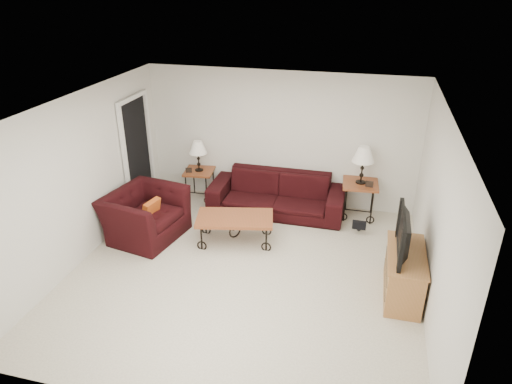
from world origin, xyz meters
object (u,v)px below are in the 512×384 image
Objects in this scene: side_table_right at (359,200)px; lamp_right at (363,165)px; side_table_left at (200,184)px; television at (409,235)px; lamp_left at (198,156)px; armchair at (145,215)px; sofa at (277,194)px; tv_stand at (404,274)px; coffee_table at (235,229)px; backpack at (360,219)px.

side_table_right is 1.00× the size of lamp_right.
television reaches higher than side_table_left.
armchair is at bearing -103.03° from lamp_left.
lamp_left reaches higher than armchair.
armchair reaches higher than sofa.
side_table_right is at bearing 108.23° from tv_stand.
side_table_right is 1.14× the size of lamp_left.
side_table_right is at bearing 6.99° from sofa.
armchair is (-0.37, -1.58, 0.10)m from side_table_left.
side_table_left is at bearing 0.00° from lamp_left.
side_table_right is 2.36m from coffee_table.
side_table_left is 0.53× the size of tv_stand.
sofa is 1.48m from side_table_right.
armchair is at bearing -103.03° from side_table_left.
coffee_table is (1.13, -1.39, -0.06)m from side_table_left.
lamp_left is at bearing 150.09° from tv_stand.
backpack is at bearing 23.38° from coffee_table.
lamp_right is at bearing -162.25° from television.
backpack is (-0.65, 1.61, -0.10)m from tv_stand.
lamp_left is 0.88× the size of lamp_right.
lamp_left is at bearing 173.43° from sofa.
television is (2.16, -1.97, 0.59)m from sofa.
armchair is 1.23× the size of television.
lamp_right is 0.67× the size of television.
tv_stand is (2.61, -0.76, 0.10)m from coffee_table.
lamp_right is (1.47, 0.18, 0.65)m from sofa.
side_table_left is 1.79m from coffee_table.
television is (0.69, -2.15, -0.05)m from lamp_right.
lamp_left is at bearing 129.00° from coffee_table.
coffee_table is at bearing 163.78° from tv_stand.
lamp_right is at bearing 92.20° from backpack.
side_table_right reaches higher than backpack.
side_table_left reaches higher than coffee_table.
television is 2.18× the size of backpack.
television is (3.72, -2.15, 0.66)m from side_table_left.
television is 1.87m from backpack.
tv_stand is 0.62m from television.
lamp_right is 0.55× the size of coffee_table.
coffee_table is 2.72m from tv_stand.
sofa is 1.29m from coffee_table.
coffee_table reaches higher than backpack.
sofa is at bearing -6.57° from side_table_left.
lamp_left is at bearing 180.00° from side_table_right.
backpack is (0.05, -0.54, -0.11)m from side_table_right.
lamp_left reaches higher than tv_stand.
sofa is at bearing -173.01° from lamp_right.
coffee_table is (1.13, -1.39, -0.65)m from lamp_left.
coffee_table is at bearing -106.34° from television.
lamp_right reaches higher than armchair.
tv_stand is 1.74m from backpack.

